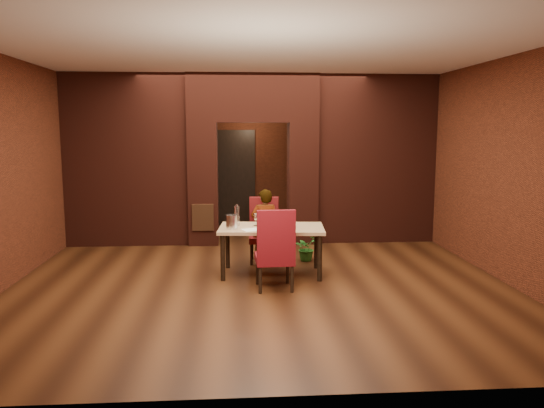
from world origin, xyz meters
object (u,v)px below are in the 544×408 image
at_px(potted_plant, 306,248).
at_px(chair_far, 264,231).
at_px(dining_table, 272,251).
at_px(chair_near, 274,248).
at_px(person_seated, 265,227).
at_px(wine_bucket, 232,222).
at_px(wine_glass_b, 282,219).
at_px(wine_glass_c, 288,221).
at_px(water_bottle, 237,215).
at_px(wine_glass_a, 256,220).

bearing_deg(potted_plant, chair_far, -175.60).
bearing_deg(dining_table, chair_near, -86.16).
relative_size(person_seated, potted_plant, 2.85).
bearing_deg(wine_bucket, chair_far, 59.05).
xyz_separation_m(dining_table, wine_glass_b, (0.16, 0.10, 0.47)).
height_order(dining_table, chair_near, chair_near).
distance_m(person_seated, wine_glass_c, 0.80).
bearing_deg(person_seated, water_bottle, 44.29).
bearing_deg(chair_far, wine_bucket, -117.51).
xyz_separation_m(wine_bucket, water_bottle, (0.08, 0.29, 0.06)).
distance_m(chair_far, potted_plant, 0.78).
bearing_deg(wine_glass_c, wine_glass_a, 159.45).
bearing_deg(chair_near, dining_table, -93.36).
bearing_deg(wine_glass_c, potted_plant, 65.36).
xyz_separation_m(wine_glass_a, water_bottle, (-0.28, 0.07, 0.07)).
xyz_separation_m(person_seated, potted_plant, (0.71, 0.17, -0.40)).
xyz_separation_m(chair_far, water_bottle, (-0.44, -0.57, 0.36)).
distance_m(wine_glass_c, wine_bucket, 0.83).
bearing_deg(person_seated, wine_bucket, 53.60).
height_order(chair_far, wine_glass_a, chair_far).
xyz_separation_m(chair_near, wine_bucket, (-0.58, 0.61, 0.27)).
height_order(dining_table, wine_glass_a, wine_glass_a).
bearing_deg(chair_far, chair_near, -84.22).
bearing_deg(water_bottle, person_seated, 45.73).
distance_m(dining_table, person_seated, 0.68).
bearing_deg(person_seated, chair_near, 90.77).
bearing_deg(chair_near, wine_glass_c, -113.54).
relative_size(chair_near, potted_plant, 2.61).
bearing_deg(wine_bucket, potted_plant, 36.76).
relative_size(wine_glass_b, wine_bucket, 1.00).
bearing_deg(wine_glass_c, water_bottle, 162.02).
bearing_deg(wine_bucket, person_seated, 55.04).
bearing_deg(wine_glass_b, person_seated, 113.12).
bearing_deg(dining_table, wine_bucket, -163.64).
relative_size(dining_table, potted_plant, 3.60).
xyz_separation_m(dining_table, chair_far, (-0.07, 0.75, 0.17)).
distance_m(chair_far, wine_bucket, 1.05).
height_order(wine_glass_b, potted_plant, wine_glass_b).
bearing_deg(wine_bucket, chair_near, -46.23).
bearing_deg(dining_table, person_seated, 100.66).
bearing_deg(water_bottle, chair_far, 52.39).
bearing_deg(dining_table, wine_glass_b, 36.55).
xyz_separation_m(wine_glass_a, wine_bucket, (-0.36, -0.23, 0.01)).
height_order(chair_far, potted_plant, chair_far).
bearing_deg(wine_glass_b, water_bottle, 173.97).
relative_size(chair_far, chair_near, 0.94).
height_order(wine_glass_a, potted_plant, wine_glass_a).
bearing_deg(chair_near, chair_far, -90.04).
xyz_separation_m(water_bottle, potted_plant, (1.16, 0.63, -0.67)).
height_order(person_seated, wine_glass_b, person_seated).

